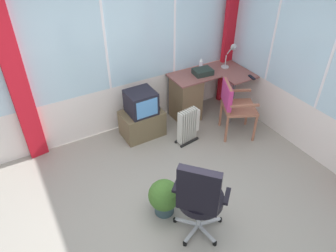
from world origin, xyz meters
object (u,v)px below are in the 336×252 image
(paper_tray, at_px, (203,72))
(potted_plant, at_px, (164,197))
(wooden_armchair, at_px, (233,102))
(space_heater, at_px, (189,125))
(desk, at_px, (189,95))
(tv_remote, at_px, (252,77))
(spray_bottle, at_px, (201,64))
(tv_on_stand, at_px, (142,116))
(desk_lamp, at_px, (232,52))
(office_chair, at_px, (200,197))

(paper_tray, bearing_deg, potted_plant, -135.64)
(wooden_armchair, xyz_separation_m, space_heater, (-0.67, 0.16, -0.30))
(desk, xyz_separation_m, tv_remote, (0.83, -0.53, 0.36))
(spray_bottle, relative_size, space_heater, 0.38)
(tv_remote, bearing_deg, potted_plant, -146.06)
(tv_remote, xyz_separation_m, spray_bottle, (-0.56, 0.63, 0.09))
(spray_bottle, height_order, paper_tray, spray_bottle)
(tv_remote, relative_size, tv_on_stand, 0.19)
(wooden_armchair, distance_m, tv_on_stand, 1.41)
(wooden_armchair, height_order, potted_plant, wooden_armchair)
(desk_lamp, xyz_separation_m, tv_on_stand, (-1.69, -0.01, -0.70))
(paper_tray, distance_m, space_heater, 0.96)
(desk, distance_m, tv_remote, 1.06)
(wooden_armchair, relative_size, space_heater, 1.58)
(wooden_armchair, height_order, office_chair, office_chair)
(tv_remote, bearing_deg, desk, 155.50)
(desk, height_order, office_chair, office_chair)
(paper_tray, bearing_deg, office_chair, -125.34)
(paper_tray, relative_size, wooden_armchair, 0.33)
(desk_lamp, bearing_deg, desk, 175.28)
(desk_lamp, distance_m, office_chair, 2.84)
(desk, relative_size, potted_plant, 2.70)
(office_chair, distance_m, potted_plant, 0.60)
(potted_plant, bearing_deg, desk, 49.44)
(paper_tray, relative_size, office_chair, 0.28)
(tv_remote, distance_m, potted_plant, 2.50)
(desk_lamp, distance_m, paper_tray, 0.60)
(desk, relative_size, desk_lamp, 3.10)
(spray_bottle, distance_m, tv_on_stand, 1.31)
(paper_tray, relative_size, tv_on_stand, 0.38)
(spray_bottle, relative_size, potted_plant, 0.46)
(desk, bearing_deg, tv_remote, -32.65)
(wooden_armchair, height_order, tv_on_stand, wooden_armchair)
(desk, bearing_deg, paper_tray, -9.55)
(spray_bottle, height_order, tv_on_stand, spray_bottle)
(desk, height_order, desk_lamp, desk_lamp)
(tv_remote, bearing_deg, space_heater, -170.01)
(wooden_armchair, bearing_deg, tv_remote, 21.01)
(spray_bottle, xyz_separation_m, space_heater, (-0.65, -0.67, -0.59))
(office_chair, bearing_deg, desk_lamp, 45.12)
(desk_lamp, height_order, spray_bottle, desk_lamp)
(office_chair, height_order, tv_on_stand, office_chair)
(spray_bottle, height_order, wooden_armchair, spray_bottle)
(paper_tray, xyz_separation_m, wooden_armchair, (0.08, -0.70, -0.23))
(tv_on_stand, relative_size, potted_plant, 1.65)
(office_chair, bearing_deg, tv_remote, 36.74)
(desk_lamp, bearing_deg, office_chair, -134.88)
(tv_remote, xyz_separation_m, paper_tray, (-0.61, 0.50, 0.03))
(desk, relative_size, paper_tray, 4.26)
(office_chair, distance_m, tv_on_stand, 2.03)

